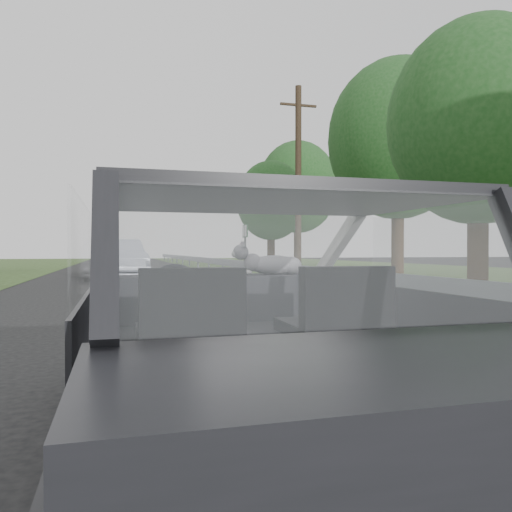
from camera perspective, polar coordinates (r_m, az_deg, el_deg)
ground at (r=3.08m, az=-0.42°, el=-21.73°), size 140.00×140.00×0.00m
subject_car at (r=2.88m, az=-0.42°, el=-8.28°), size 1.80×4.00×1.45m
dashboard at (r=3.47m, az=-3.14°, el=-4.68°), size 1.58×0.45×0.30m
driver_seat at (r=2.50m, az=-7.59°, el=-6.08°), size 0.50×0.72×0.42m
passenger_seat at (r=2.73m, az=9.37°, el=-5.52°), size 0.50×0.72×0.42m
steering_wheel at (r=3.11m, az=-9.19°, el=-4.02°), size 0.36×0.36×0.04m
cat at (r=3.56m, az=2.06°, el=-0.87°), size 0.54×0.20×0.24m
guardrail at (r=13.72m, az=5.98°, el=-1.81°), size 0.05×90.00×0.32m
other_car at (r=20.52m, az=-15.45°, el=-0.38°), size 2.51×5.10×1.61m
highway_sign at (r=21.43m, az=-1.25°, el=0.57°), size 0.12×0.91×2.27m
utility_pole at (r=22.52m, az=4.86°, el=8.49°), size 0.29×0.29×8.48m
tree_0 at (r=13.64m, az=24.06°, el=9.74°), size 4.97×4.97×6.67m
tree_1 at (r=23.47m, az=15.90°, el=9.35°), size 6.58×6.58×9.45m
tree_2 at (r=31.69m, az=1.73°, el=4.57°), size 5.23×5.23×6.65m
tree_3 at (r=37.29m, az=4.78°, el=5.80°), size 7.88×7.88×9.01m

